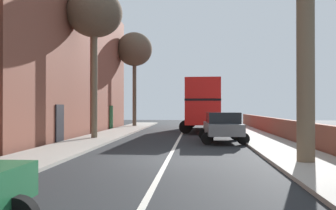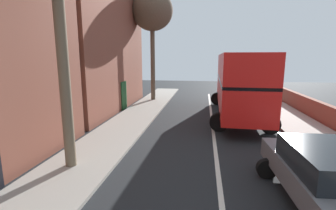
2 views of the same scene
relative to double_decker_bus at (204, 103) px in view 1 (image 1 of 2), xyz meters
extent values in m
plane|color=black|center=(-1.70, -17.07, -2.36)|extent=(84.00, 84.00, 0.00)
cube|color=silver|center=(-1.70, -17.07, -2.35)|extent=(0.16, 54.00, 0.01)
cube|color=#9E998E|center=(-6.60, -17.07, -2.30)|extent=(2.60, 60.00, 0.12)
cube|color=#9E998E|center=(3.20, -17.07, -2.30)|extent=(2.60, 60.00, 0.12)
cube|color=brown|center=(-10.20, -11.07, 2.52)|extent=(4.00, 11.52, 9.75)
cube|color=black|center=(-8.17, -11.07, -1.31)|extent=(0.08, 1.10, 2.10)
cube|color=brown|center=(-10.20, 0.93, 2.97)|extent=(4.00, 11.52, 10.66)
cube|color=#194C23|center=(-8.17, 0.93, -1.31)|extent=(0.08, 1.10, 2.10)
cube|color=red|center=(0.00, -0.01, -0.81)|extent=(2.88, 11.25, 1.70)
cube|color=black|center=(0.00, -0.01, 0.12)|extent=(2.90, 11.14, 0.16)
cube|color=red|center=(0.00, -0.01, 0.95)|extent=(2.88, 11.25, 1.50)
cube|color=black|center=(0.19, 5.55, -0.72)|extent=(2.20, 0.13, 1.19)
cylinder|color=black|center=(-1.15, 3.83, -1.86)|extent=(1.01, 0.33, 1.00)
cylinder|color=black|center=(1.41, 3.74, -1.86)|extent=(1.01, 0.33, 1.00)
cylinder|color=black|center=(-1.41, -3.76, -1.86)|extent=(1.01, 0.33, 1.00)
cylinder|color=black|center=(1.15, -3.85, -1.86)|extent=(1.01, 0.33, 1.00)
cube|color=slate|center=(0.80, -10.16, -1.58)|extent=(1.98, 4.65, 0.60)
cube|color=black|center=(0.81, -10.39, -0.98)|extent=(1.76, 2.58, 0.59)
cylinder|color=black|center=(-0.18, -8.78, -2.04)|extent=(0.65, 0.24, 0.64)
cylinder|color=black|center=(1.68, -8.71, -2.04)|extent=(0.65, 0.24, 0.64)
cylinder|color=black|center=(-0.08, -11.62, -2.04)|extent=(0.65, 0.24, 0.64)
cylinder|color=black|center=(1.78, -11.55, -2.04)|extent=(0.65, 0.24, 0.64)
cylinder|color=brown|center=(-6.80, -9.04, 1.20)|extent=(0.37, 0.37, 6.87)
ellipsoid|color=brown|center=(-6.80, -9.04, 5.32)|extent=(3.39, 3.39, 2.91)
cylinder|color=brown|center=(-6.78, 4.97, 1.24)|extent=(0.39, 0.39, 6.94)
ellipsoid|color=brown|center=(-6.78, 4.97, 5.41)|extent=(3.52, 3.52, 3.35)
cylinder|color=brown|center=(3.03, -17.89, 1.09)|extent=(0.59, 0.59, 6.64)
camera|label=1|loc=(-0.66, -30.22, -0.42)|focal=38.13mm
camera|label=2|loc=(-2.26, -16.50, 1.48)|focal=26.13mm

